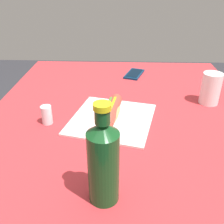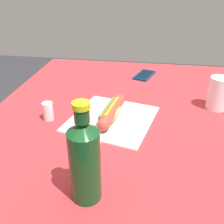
# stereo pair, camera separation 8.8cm
# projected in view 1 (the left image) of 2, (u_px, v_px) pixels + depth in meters

# --- Properties ---
(dining_table) EXTENTS (1.17, 0.99, 0.77)m
(dining_table) POSITION_uv_depth(u_px,v_px,m) (122.00, 140.00, 1.01)
(dining_table) COLOR brown
(dining_table) RESTS_ON ground
(paper_wrapper) EXTENTS (0.34, 0.33, 0.01)m
(paper_wrapper) POSITION_uv_depth(u_px,v_px,m) (112.00, 119.00, 0.89)
(paper_wrapper) COLOR silver
(paper_wrapper) RESTS_ON dining_table
(hot_dog) EXTENTS (0.22, 0.07, 0.05)m
(hot_dog) POSITION_uv_depth(u_px,v_px,m) (112.00, 111.00, 0.88)
(hot_dog) COLOR tan
(hot_dog) RESTS_ON paper_wrapper
(cell_phone) EXTENTS (0.16, 0.11, 0.01)m
(cell_phone) POSITION_uv_depth(u_px,v_px,m) (134.00, 74.00, 1.27)
(cell_phone) COLOR #0A2D4C
(cell_phone) RESTS_ON dining_table
(soda_bottle) EXTENTS (0.07, 0.07, 0.24)m
(soda_bottle) POSITION_uv_depth(u_px,v_px,m) (103.00, 161.00, 0.54)
(soda_bottle) COLOR #14471E
(soda_bottle) RESTS_ON dining_table
(drinking_cup) EXTENTS (0.07, 0.07, 0.12)m
(drinking_cup) POSITION_uv_depth(u_px,v_px,m) (211.00, 88.00, 0.98)
(drinking_cup) COLOR white
(drinking_cup) RESTS_ON dining_table
(salt_shaker) EXTENTS (0.04, 0.04, 0.06)m
(salt_shaker) POSITION_uv_depth(u_px,v_px,m) (47.00, 115.00, 0.86)
(salt_shaker) COLOR silver
(salt_shaker) RESTS_ON dining_table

